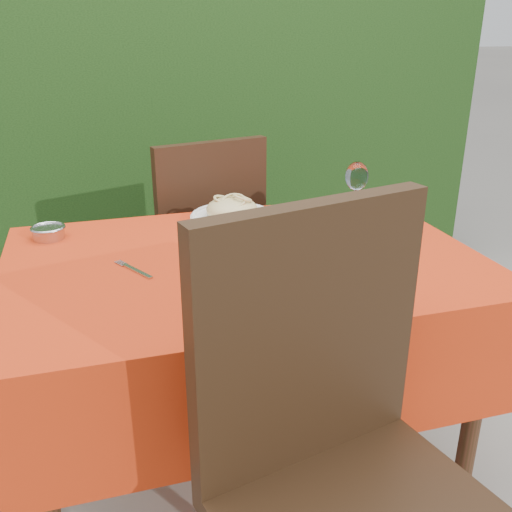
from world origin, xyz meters
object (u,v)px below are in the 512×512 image
object	(u,v)px
wine_glass	(357,179)
pizza_plate	(254,264)
pasta_plate	(232,213)
fork	(137,271)
water_glass	(387,216)
steel_ramekin	(49,233)
chair_far	(202,241)
chair_near	(342,458)

from	to	relation	value
wine_glass	pizza_plate	bearing A→B (deg)	-142.02
pasta_plate	fork	size ratio (longest dim) A/B	1.63
pizza_plate	wine_glass	distance (m)	0.57
water_glass	steel_ramekin	distance (m)	1.01
chair_far	pasta_plate	xyz separation A→B (m)	(0.03, -0.38, 0.23)
water_glass	steel_ramekin	size ratio (longest dim) A/B	1.00
chair_far	fork	distance (m)	0.79
chair_far	steel_ramekin	distance (m)	0.69
chair_near	pasta_plate	distance (m)	0.95
pizza_plate	fork	size ratio (longest dim) A/B	2.05
chair_far	steel_ramekin	bearing A→B (deg)	23.15
water_glass	fork	xyz separation A→B (m)	(-0.77, -0.12, -0.04)
water_glass	fork	size ratio (longest dim) A/B	0.55
pasta_plate	water_glass	xyz separation A→B (m)	(0.44, -0.21, 0.01)
steel_ramekin	pizza_plate	bearing A→B (deg)	-38.97
chair_near	chair_far	world-z (taller)	chair_near
chair_far	steel_ramekin	size ratio (longest dim) A/B	10.48
pizza_plate	pasta_plate	distance (m)	0.42
pizza_plate	fork	xyz separation A→B (m)	(-0.28, 0.09, -0.02)
pasta_plate	fork	bearing A→B (deg)	-135.69
pizza_plate	wine_glass	xyz separation A→B (m)	(0.44, 0.34, 0.10)
chair_near	wine_glass	world-z (taller)	chair_near
pasta_plate	steel_ramekin	xyz separation A→B (m)	(-0.55, -0.00, -0.01)
pizza_plate	fork	distance (m)	0.30
chair_far	wine_glass	world-z (taller)	chair_far
pasta_plate	chair_far	bearing A→B (deg)	94.28
pizza_plate	pasta_plate	world-z (taller)	pasta_plate
pizza_plate	chair_near	bearing A→B (deg)	-88.46
chair_near	pasta_plate	world-z (taller)	chair_near
chair_near	wine_glass	size ratio (longest dim) A/B	5.83
wine_glass	steel_ramekin	xyz separation A→B (m)	(-0.95, 0.07, -0.11)
chair_far	fork	bearing A→B (deg)	53.73
steel_ramekin	fork	bearing A→B (deg)	-54.84
fork	steel_ramekin	distance (m)	0.39
pizza_plate	fork	bearing A→B (deg)	162.02
chair_near	pasta_plate	xyz separation A→B (m)	(0.03, 0.94, 0.17)
chair_near	steel_ramekin	distance (m)	1.08
fork	wine_glass	bearing A→B (deg)	-9.37
chair_near	pizza_plate	xyz separation A→B (m)	(-0.01, 0.52, 0.17)
chair_near	wine_glass	bearing A→B (deg)	50.61
pasta_plate	water_glass	bearing A→B (deg)	-25.45
chair_far	water_glass	bearing A→B (deg)	115.35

